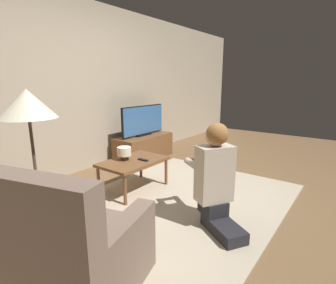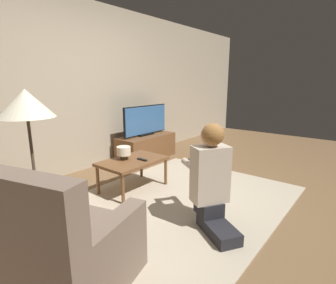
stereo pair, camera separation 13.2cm
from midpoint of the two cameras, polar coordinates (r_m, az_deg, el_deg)
name	(u,v)px [view 1 (the left image)]	position (r m, az deg, el deg)	size (l,w,h in m)	color
ground_plane	(179,202)	(3.19, 1.24, -13.00)	(10.00, 10.00, 0.00)	brown
wall_back	(74,88)	(4.28, -20.60, 10.93)	(10.00, 0.06, 2.60)	tan
rug	(179,202)	(3.18, 1.24, -12.88)	(2.81, 2.18, 0.02)	#BCAD93
tv_stand	(144,147)	(4.85, -6.05, -1.10)	(1.12, 0.49, 0.44)	brown
tv	(143,120)	(4.76, -6.22, 4.68)	(1.04, 0.08, 0.54)	black
coffee_table	(134,163)	(3.42, -8.62, -4.64)	(0.85, 0.55, 0.41)	brown
floor_lamp	(28,109)	(2.79, -29.39, 6.34)	(0.51, 0.51, 1.33)	#4C4233
armchair	(75,254)	(2.00, -21.55, -21.70)	(0.96, 0.96, 0.93)	#7A6656
person_kneeling	(215,176)	(2.54, 8.82, -7.34)	(0.65, 0.84, 1.02)	#232328
table_lamp	(124,152)	(3.41, -10.60, -2.19)	(0.18, 0.18, 0.17)	#4C3823
remote	(143,160)	(3.37, -6.56, -3.87)	(0.04, 0.15, 0.02)	black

